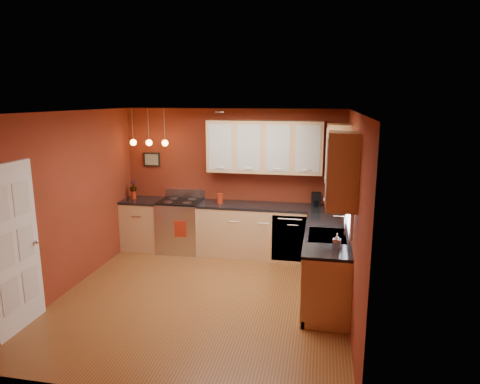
% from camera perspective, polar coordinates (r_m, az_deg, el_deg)
% --- Properties ---
extents(floor, '(4.20, 4.20, 0.00)m').
position_cam_1_polar(floor, '(6.29, -4.99, -13.82)').
color(floor, brown).
rests_on(floor, ground).
extents(ceiling, '(4.00, 4.20, 0.02)m').
position_cam_1_polar(ceiling, '(5.65, -5.48, 10.59)').
color(ceiling, beige).
rests_on(ceiling, wall_back).
extents(wall_back, '(4.00, 0.02, 2.60)m').
position_cam_1_polar(wall_back, '(7.82, -0.96, 1.53)').
color(wall_back, maroon).
rests_on(wall_back, floor).
extents(wall_front, '(4.00, 0.02, 2.60)m').
position_cam_1_polar(wall_front, '(3.96, -13.79, -9.79)').
color(wall_front, maroon).
rests_on(wall_front, floor).
extents(wall_left, '(0.02, 4.20, 2.60)m').
position_cam_1_polar(wall_left, '(6.66, -21.99, -1.30)').
color(wall_left, maroon).
rests_on(wall_left, floor).
extents(wall_right, '(0.02, 4.20, 2.60)m').
position_cam_1_polar(wall_right, '(5.63, 14.78, -3.20)').
color(wall_right, maroon).
rests_on(wall_right, floor).
extents(base_cabinets_back_left, '(0.70, 0.60, 0.90)m').
position_cam_1_polar(base_cabinets_back_left, '(8.24, -12.70, -4.29)').
color(base_cabinets_back_left, tan).
rests_on(base_cabinets_back_left, floor).
extents(base_cabinets_back_right, '(2.54, 0.60, 0.90)m').
position_cam_1_polar(base_cabinets_back_right, '(7.63, 3.99, -5.37)').
color(base_cabinets_back_right, tan).
rests_on(base_cabinets_back_right, floor).
extents(base_cabinets_right, '(0.60, 2.10, 0.90)m').
position_cam_1_polar(base_cabinets_right, '(6.31, 11.34, -9.46)').
color(base_cabinets_right, tan).
rests_on(base_cabinets_right, floor).
extents(counter_back_left, '(0.70, 0.62, 0.04)m').
position_cam_1_polar(counter_back_left, '(8.12, -12.86, -1.11)').
color(counter_back_left, black).
rests_on(counter_back_left, base_cabinets_back_left).
extents(counter_back_right, '(2.54, 0.62, 0.04)m').
position_cam_1_polar(counter_back_right, '(7.50, 4.05, -1.95)').
color(counter_back_right, black).
rests_on(counter_back_right, base_cabinets_back_right).
extents(counter_right, '(0.62, 2.10, 0.04)m').
position_cam_1_polar(counter_right, '(6.15, 11.53, -5.39)').
color(counter_right, black).
rests_on(counter_right, base_cabinets_right).
extents(gas_range, '(0.76, 0.64, 1.11)m').
position_cam_1_polar(gas_range, '(7.98, -7.88, -4.43)').
color(gas_range, silver).
rests_on(gas_range, floor).
extents(dishwasher_front, '(0.60, 0.02, 0.80)m').
position_cam_1_polar(dishwasher_front, '(7.32, 6.60, -6.20)').
color(dishwasher_front, silver).
rests_on(dishwasher_front, base_cabinets_back_right).
extents(sink, '(0.50, 0.70, 0.33)m').
position_cam_1_polar(sink, '(6.01, 11.55, -5.87)').
color(sink, gray).
rests_on(sink, counter_right).
extents(window, '(0.06, 1.02, 1.22)m').
position_cam_1_polar(window, '(5.83, 14.56, 1.27)').
color(window, white).
rests_on(window, wall_right).
extents(door_left_wall, '(0.12, 0.82, 2.05)m').
position_cam_1_polar(door_left_wall, '(5.79, -27.92, -6.67)').
color(door_left_wall, white).
rests_on(door_left_wall, floor).
extents(upper_cabinets_back, '(2.00, 0.35, 0.90)m').
position_cam_1_polar(upper_cabinets_back, '(7.45, 3.29, 6.03)').
color(upper_cabinets_back, tan).
rests_on(upper_cabinets_back, wall_back).
extents(upper_cabinets_right, '(0.35, 1.95, 0.90)m').
position_cam_1_polar(upper_cabinets_right, '(5.80, 13.21, 3.92)').
color(upper_cabinets_right, tan).
rests_on(upper_cabinets_right, wall_right).
extents(wall_picture, '(0.32, 0.03, 0.26)m').
position_cam_1_polar(wall_picture, '(8.20, -11.68, 4.26)').
color(wall_picture, black).
rests_on(wall_picture, wall_back).
extents(pendant_lights, '(0.71, 0.11, 0.66)m').
position_cam_1_polar(pendant_lights, '(7.82, -12.04, 6.51)').
color(pendant_lights, gray).
rests_on(pendant_lights, ceiling).
extents(red_canister, '(0.11, 0.11, 0.17)m').
position_cam_1_polar(red_canister, '(7.63, -2.70, -0.84)').
color(red_canister, '#9D2410').
rests_on(red_canister, counter_back_right).
extents(red_vase, '(0.09, 0.09, 0.15)m').
position_cam_1_polar(red_vase, '(8.20, -14.01, -0.37)').
color(red_vase, '#9D2410').
rests_on(red_vase, counter_back_left).
extents(flowers, '(0.16, 0.16, 0.22)m').
position_cam_1_polar(flowers, '(8.17, -14.07, 0.77)').
color(flowers, '#9D2410').
rests_on(flowers, red_vase).
extents(coffee_maker, '(0.17, 0.17, 0.24)m').
position_cam_1_polar(coffee_maker, '(7.53, 10.11, -1.04)').
color(coffee_maker, black).
rests_on(coffee_maker, counter_back_right).
extents(soap_pump, '(0.11, 0.11, 0.20)m').
position_cam_1_polar(soap_pump, '(5.45, 12.79, -6.43)').
color(soap_pump, silver).
rests_on(soap_pump, counter_right).
extents(dish_towel, '(0.21, 0.01, 0.29)m').
position_cam_1_polar(dish_towel, '(7.63, -7.97, -4.90)').
color(dish_towel, '#9D2410').
rests_on(dish_towel, gas_range).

